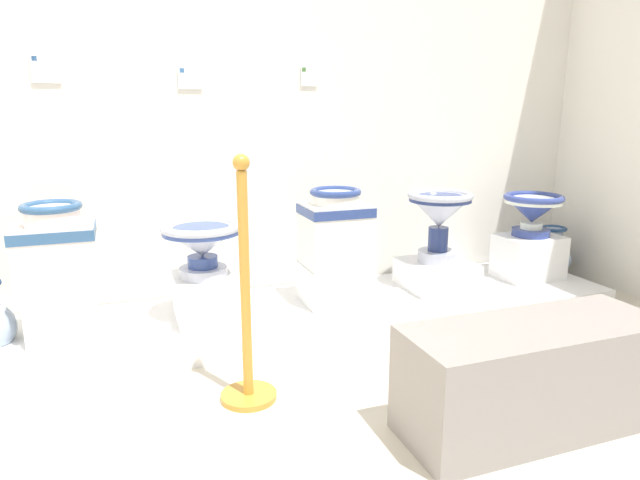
# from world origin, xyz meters

# --- Properties ---
(ground_plane) EXTENTS (5.80, 5.28, 0.02)m
(ground_plane) POSITION_xyz_m (1.90, 0.64, -0.01)
(ground_plane) COLOR beige
(wall_back) EXTENTS (4.00, 0.06, 3.25)m
(wall_back) POSITION_xyz_m (1.90, 2.51, 1.63)
(wall_back) COLOR white
(wall_back) RESTS_ON ground_plane
(display_platform) EXTENTS (3.37, 0.79, 0.08)m
(display_platform) POSITION_xyz_m (1.90, 2.07, 0.04)
(display_platform) COLOR white
(display_platform) RESTS_ON ground_plane
(plinth_block_tall_cobalt) EXTENTS (0.30, 0.32, 0.22)m
(plinth_block_tall_cobalt) POSITION_xyz_m (0.53, 2.07, 0.19)
(plinth_block_tall_cobalt) COLOR white
(plinth_block_tall_cobalt) RESTS_ON display_platform
(antique_toilet_tall_cobalt) EXTENTS (0.36, 0.28, 0.43)m
(antique_toilet_tall_cobalt) POSITION_xyz_m (0.53, 2.07, 0.52)
(antique_toilet_tall_cobalt) COLOR white
(antique_toilet_tall_cobalt) RESTS_ON plinth_block_tall_cobalt
(plinth_block_pale_glazed) EXTENTS (0.30, 0.37, 0.23)m
(plinth_block_pale_glazed) POSITION_xyz_m (1.19, 2.07, 0.19)
(plinth_block_pale_glazed) COLOR white
(plinth_block_pale_glazed) RESTS_ON display_platform
(antique_toilet_pale_glazed) EXTENTS (0.40, 0.40, 0.28)m
(antique_toilet_pale_glazed) POSITION_xyz_m (1.19, 2.07, 0.50)
(antique_toilet_pale_glazed) COLOR silver
(antique_toilet_pale_glazed) RESTS_ON plinth_block_pale_glazed
(plinth_block_slender_white) EXTENTS (0.36, 0.32, 0.21)m
(plinth_block_slender_white) POSITION_xyz_m (1.93, 2.08, 0.19)
(plinth_block_slender_white) COLOR white
(plinth_block_slender_white) RESTS_ON display_platform
(antique_toilet_slender_white) EXTENTS (0.36, 0.30, 0.43)m
(antique_toilet_slender_white) POSITION_xyz_m (1.93, 2.08, 0.52)
(antique_toilet_slender_white) COLOR white
(antique_toilet_slender_white) RESTS_ON plinth_block_slender_white
(plinth_block_central_ornate) EXTENTS (0.40, 0.39, 0.16)m
(plinth_block_central_ornate) POSITION_xyz_m (2.60, 2.11, 0.16)
(plinth_block_central_ornate) COLOR white
(plinth_block_central_ornate) RESTS_ON display_platform
(antique_toilet_central_ornate) EXTENTS (0.38, 0.38, 0.43)m
(antique_toilet_central_ornate) POSITION_xyz_m (2.60, 2.11, 0.54)
(antique_toilet_central_ornate) COLOR #B3B8CD
(antique_toilet_central_ornate) RESTS_ON plinth_block_central_ornate
(plinth_block_leftmost) EXTENTS (0.38, 0.29, 0.28)m
(plinth_block_leftmost) POSITION_xyz_m (3.26, 2.08, 0.22)
(plinth_block_leftmost) COLOR white
(plinth_block_leftmost) RESTS_ON display_platform
(antique_toilet_leftmost) EXTENTS (0.37, 0.37, 0.27)m
(antique_toilet_leftmost) POSITION_xyz_m (3.26, 2.08, 0.53)
(antique_toilet_leftmost) COLOR #304089
(antique_toilet_leftmost) RESTS_ON plinth_block_leftmost
(info_placard_first) EXTENTS (0.14, 0.01, 0.15)m
(info_placard_first) POSITION_xyz_m (0.53, 2.47, 1.34)
(info_placard_first) COLOR white
(info_placard_second) EXTENTS (0.13, 0.01, 0.12)m
(info_placard_second) POSITION_xyz_m (1.23, 2.47, 1.31)
(info_placard_second) COLOR white
(info_placard_third) EXTENTS (0.10, 0.01, 0.11)m
(info_placard_third) POSITION_xyz_m (1.91, 2.47, 1.33)
(info_placard_third) COLOR white
(decorative_vase_companion) EXTENTS (0.27, 0.27, 0.36)m
(decorative_vase_companion) POSITION_xyz_m (3.60, 2.23, 0.16)
(decorative_vase_companion) COLOR navy
(decorative_vase_companion) RESTS_ON ground_plane
(stanchion_post_near_left) EXTENTS (0.23, 0.23, 0.98)m
(stanchion_post_near_left) POSITION_xyz_m (1.25, 1.33, 0.32)
(stanchion_post_near_left) COLOR gold
(stanchion_post_near_left) RESTS_ON ground_plane
(museum_bench) EXTENTS (0.98, 0.36, 0.40)m
(museum_bench) POSITION_xyz_m (2.18, 0.77, 0.20)
(museum_bench) COLOR gray
(museum_bench) RESTS_ON ground_plane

